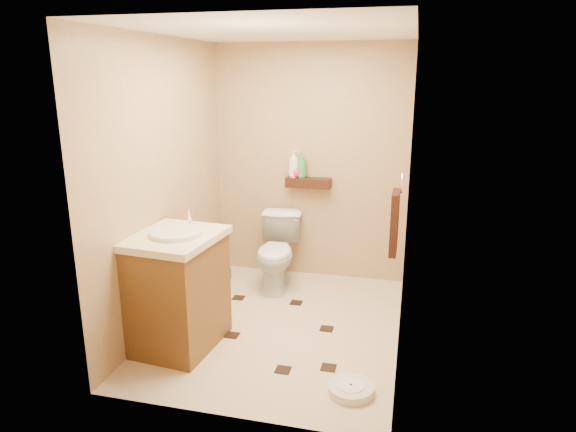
# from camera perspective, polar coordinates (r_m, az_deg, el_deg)

# --- Properties ---
(ground) EXTENTS (2.50, 2.50, 0.00)m
(ground) POSITION_cam_1_polar(r_m,az_deg,el_deg) (4.52, -0.92, -12.09)
(ground) COLOR beige
(ground) RESTS_ON ground
(wall_back) EXTENTS (2.00, 0.04, 2.40)m
(wall_back) POSITION_cam_1_polar(r_m,az_deg,el_deg) (5.30, 2.47, 5.79)
(wall_back) COLOR tan
(wall_back) RESTS_ON ground
(wall_front) EXTENTS (2.00, 0.04, 2.40)m
(wall_front) POSITION_cam_1_polar(r_m,az_deg,el_deg) (2.95, -7.18, -2.26)
(wall_front) COLOR tan
(wall_front) RESTS_ON ground
(wall_left) EXTENTS (0.04, 2.50, 2.40)m
(wall_left) POSITION_cam_1_polar(r_m,az_deg,el_deg) (4.46, -13.54, 3.51)
(wall_left) COLOR tan
(wall_left) RESTS_ON ground
(wall_right) EXTENTS (0.04, 2.50, 2.40)m
(wall_right) POSITION_cam_1_polar(r_m,az_deg,el_deg) (3.97, 13.11, 2.09)
(wall_right) COLOR tan
(wall_right) RESTS_ON ground
(ceiling) EXTENTS (2.00, 2.50, 0.02)m
(ceiling) POSITION_cam_1_polar(r_m,az_deg,el_deg) (4.01, -1.07, 19.88)
(ceiling) COLOR white
(ceiling) RESTS_ON wall_back
(wall_shelf) EXTENTS (0.46, 0.14, 0.10)m
(wall_shelf) POSITION_cam_1_polar(r_m,az_deg,el_deg) (5.25, 2.28, 3.72)
(wall_shelf) COLOR #36180E
(wall_shelf) RESTS_ON wall_back
(floor_accents) EXTENTS (1.16, 1.25, 0.01)m
(floor_accents) POSITION_cam_1_polar(r_m,az_deg,el_deg) (4.44, -0.60, -12.61)
(floor_accents) COLOR black
(floor_accents) RESTS_ON ground
(toilet) EXTENTS (0.47, 0.75, 0.73)m
(toilet) POSITION_cam_1_polar(r_m,az_deg,el_deg) (5.17, -1.21, -4.03)
(toilet) COLOR white
(toilet) RESTS_ON ground
(vanity) EXTENTS (0.69, 0.81, 1.06)m
(vanity) POSITION_cam_1_polar(r_m,az_deg,el_deg) (4.14, -12.17, -7.92)
(vanity) COLOR brown
(vanity) RESTS_ON ground
(bathroom_scale) EXTENTS (0.39, 0.39, 0.06)m
(bathroom_scale) POSITION_cam_1_polar(r_m,az_deg,el_deg) (3.70, 6.99, -18.53)
(bathroom_scale) COLOR silver
(bathroom_scale) RESTS_ON ground
(toilet_brush) EXTENTS (0.10, 0.10, 0.44)m
(toilet_brush) POSITION_cam_1_polar(r_m,az_deg,el_deg) (5.47, -6.88, -5.35)
(toilet_brush) COLOR #1B6C64
(toilet_brush) RESTS_ON ground
(towel_ring) EXTENTS (0.12, 0.30, 0.76)m
(towel_ring) POSITION_cam_1_polar(r_m,az_deg,el_deg) (4.28, 11.81, -0.40)
(towel_ring) COLOR silver
(towel_ring) RESTS_ON wall_right
(toilet_paper) EXTENTS (0.12, 0.11, 0.12)m
(toilet_paper) POSITION_cam_1_polar(r_m,az_deg,el_deg) (5.15, -9.26, -1.55)
(toilet_paper) COLOR silver
(toilet_paper) RESTS_ON wall_left
(bottle_a) EXTENTS (0.13, 0.13, 0.28)m
(bottle_a) POSITION_cam_1_polar(r_m,az_deg,el_deg) (5.25, 0.64, 5.82)
(bottle_a) COLOR white
(bottle_a) RESTS_ON wall_shelf
(bottle_b) EXTENTS (0.10, 0.10, 0.16)m
(bottle_b) POSITION_cam_1_polar(r_m,az_deg,el_deg) (5.26, 0.74, 5.20)
(bottle_b) COLOR #F0FF35
(bottle_b) RESTS_ON wall_shelf
(bottle_c) EXTENTS (0.14, 0.14, 0.15)m
(bottle_c) POSITION_cam_1_polar(r_m,az_deg,el_deg) (5.26, 0.96, 5.11)
(bottle_c) COLOR #F81D42
(bottle_c) RESTS_ON wall_shelf
(bottle_d) EXTENTS (0.12, 0.12, 0.26)m
(bottle_d) POSITION_cam_1_polar(r_m,az_deg,el_deg) (5.24, 1.51, 5.67)
(bottle_d) COLOR green
(bottle_d) RESTS_ON wall_shelf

